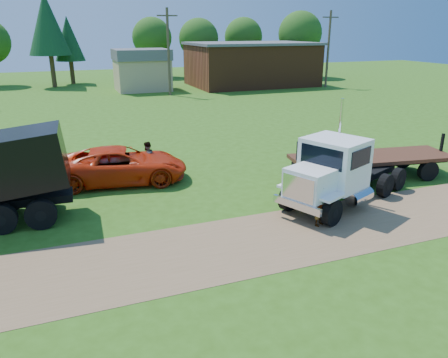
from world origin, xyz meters
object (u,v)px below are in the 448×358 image
object	(u,v)px
flatbed_trailer	(371,161)
spectator_a	(320,206)
white_semi_tractor	(335,173)
orange_pickup	(122,165)

from	to	relation	value
flatbed_trailer	spectator_a	bearing A→B (deg)	-135.66
white_semi_tractor	orange_pickup	size ratio (longest dim) A/B	1.17
orange_pickup	flatbed_trailer	xyz separation A→B (m)	(11.47, -3.69, 0.02)
white_semi_tractor	flatbed_trailer	distance (m)	4.62
white_semi_tractor	orange_pickup	bearing A→B (deg)	117.90
white_semi_tractor	orange_pickup	distance (m)	9.82
orange_pickup	spectator_a	world-z (taller)	orange_pickup
white_semi_tractor	spectator_a	world-z (taller)	white_semi_tractor
flatbed_trailer	spectator_a	world-z (taller)	flatbed_trailer
white_semi_tractor	flatbed_trailer	xyz separation A→B (m)	(3.86, 2.48, -0.60)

